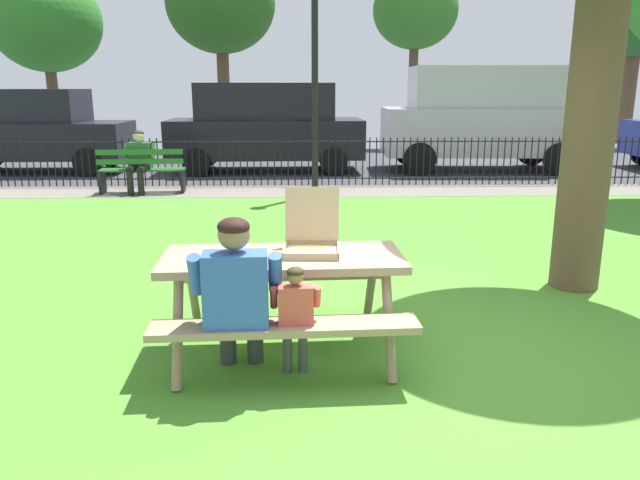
% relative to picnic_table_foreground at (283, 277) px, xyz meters
% --- Properties ---
extents(ground, '(28.00, 12.31, 0.02)m').
position_rel_picnic_table_foreground_xyz_m(ground, '(1.03, 1.98, -0.61)').
color(ground, '#4C8C2D').
extents(cobblestone_walkway, '(28.00, 1.40, 0.01)m').
position_rel_picnic_table_foreground_xyz_m(cobblestone_walkway, '(1.03, 7.43, -0.60)').
color(cobblestone_walkway, slate).
extents(street_asphalt, '(28.00, 7.57, 0.01)m').
position_rel_picnic_table_foreground_xyz_m(street_asphalt, '(1.03, 11.92, -0.60)').
color(street_asphalt, '#38383D').
extents(picnic_table_foreground, '(1.87, 1.56, 0.79)m').
position_rel_picnic_table_foreground_xyz_m(picnic_table_foreground, '(0.00, 0.00, 0.00)').
color(picnic_table_foreground, '#9F8465').
rests_on(picnic_table_foreground, ground).
extents(pizza_box_open, '(0.44, 0.48, 0.47)m').
position_rel_picnic_table_foreground_xyz_m(pizza_box_open, '(0.22, 0.11, 0.26)').
color(pizza_box_open, tan).
rests_on(pizza_box_open, picnic_table_foreground).
extents(adult_at_table, '(0.62, 0.60, 1.19)m').
position_rel_picnic_table_foreground_xyz_m(adult_at_table, '(-0.29, -0.52, 0.06)').
color(adult_at_table, '#363636').
rests_on(adult_at_table, ground).
extents(child_at_table, '(0.34, 0.33, 0.85)m').
position_rel_picnic_table_foreground_xyz_m(child_at_table, '(0.10, -0.52, -0.08)').
color(child_at_table, '#484848').
rests_on(child_at_table, ground).
extents(iron_fence_streetside, '(23.28, 0.03, 0.98)m').
position_rel_picnic_table_foreground_xyz_m(iron_fence_streetside, '(1.03, 8.13, -0.10)').
color(iron_fence_streetside, black).
rests_on(iron_fence_streetside, ground).
extents(park_bench_left, '(1.63, 0.59, 0.85)m').
position_rel_picnic_table_foreground_xyz_m(park_bench_left, '(-2.94, 7.30, -0.18)').
color(park_bench_left, '#276626').
rests_on(park_bench_left, ground).
extents(person_on_park_bench, '(0.62, 0.60, 1.19)m').
position_rel_picnic_table_foreground_xyz_m(person_on_park_bench, '(-2.99, 7.31, 0.06)').
color(person_on_park_bench, black).
rests_on(person_on_park_bench, ground).
extents(lamp_post_walkway, '(0.28, 0.28, 3.91)m').
position_rel_picnic_table_foreground_xyz_m(lamp_post_walkway, '(0.37, 6.96, 1.80)').
color(lamp_post_walkway, black).
rests_on(lamp_post_walkway, ground).
extents(parked_car_far_left, '(4.42, 1.95, 1.94)m').
position_rel_picnic_table_foreground_xyz_m(parked_car_far_left, '(-6.29, 10.39, 0.41)').
color(parked_car_far_left, black).
rests_on(parked_car_far_left, ground).
extents(parked_car_left, '(4.66, 2.07, 2.08)m').
position_rel_picnic_table_foreground_xyz_m(parked_car_left, '(-0.74, 10.39, 0.50)').
color(parked_car_left, black).
rests_on(parked_car_left, ground).
extents(parked_car_center, '(4.77, 2.22, 2.46)m').
position_rel_picnic_table_foreground_xyz_m(parked_car_center, '(4.46, 10.39, 0.71)').
color(parked_car_center, '#BAB0C0').
rests_on(parked_car_center, ground).
extents(far_tree_left, '(3.67, 3.67, 5.77)m').
position_rel_picnic_table_foreground_xyz_m(far_tree_left, '(-8.49, 17.38, 3.49)').
color(far_tree_left, brown).
rests_on(far_tree_left, ground).
extents(far_tree_midleft, '(3.67, 3.67, 6.37)m').
position_rel_picnic_table_foreground_xyz_m(far_tree_midleft, '(-2.60, 17.38, 4.08)').
color(far_tree_midleft, brown).
rests_on(far_tree_midleft, ground).
extents(far_tree_center, '(2.88, 2.88, 5.82)m').
position_rel_picnic_table_foreground_xyz_m(far_tree_center, '(3.98, 17.38, 3.88)').
color(far_tree_center, brown).
rests_on(far_tree_center, ground).
extents(far_tree_midright, '(3.27, 3.27, 5.93)m').
position_rel_picnic_table_foreground_xyz_m(far_tree_midright, '(11.67, 17.38, 3.80)').
color(far_tree_midright, brown).
rests_on(far_tree_midright, ground).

